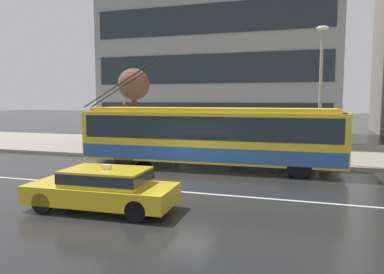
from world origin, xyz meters
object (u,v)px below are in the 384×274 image
(trolleybus, at_px, (210,135))
(bus_shelter, at_px, (203,124))
(pedestrian_at_shelter, at_px, (273,129))
(pedestrian_approaching_curb, at_px, (283,139))
(street_lamp, at_px, (321,83))
(taxi_oncoming_near, at_px, (103,187))
(street_tree_bare, at_px, (134,86))

(trolleybus, relative_size, bus_shelter, 3.66)
(bus_shelter, relative_size, pedestrian_at_shelter, 1.75)
(pedestrian_approaching_curb, height_order, street_lamp, street_lamp)
(trolleybus, height_order, taxi_oncoming_near, trolleybus)
(street_lamp, bearing_deg, street_tree_bare, 169.71)
(bus_shelter, bearing_deg, pedestrian_approaching_curb, 9.12)
(trolleybus, xyz_separation_m, street_tree_bare, (-6.12, 4.28, 2.53))
(taxi_oncoming_near, relative_size, pedestrian_approaching_curb, 2.85)
(street_tree_bare, bearing_deg, trolleybus, -34.96)
(trolleybus, relative_size, pedestrian_approaching_curb, 8.02)
(taxi_oncoming_near, bearing_deg, pedestrian_at_shelter, 68.06)
(trolleybus, bearing_deg, pedestrian_at_shelter, 44.32)
(taxi_oncoming_near, distance_m, street_lamp, 12.11)
(taxi_oncoming_near, xyz_separation_m, street_lamp, (6.39, 9.71, 3.42))
(trolleybus, height_order, pedestrian_at_shelter, trolleybus)
(trolleybus, distance_m, street_tree_bare, 7.88)
(pedestrian_at_shelter, bearing_deg, pedestrian_approaching_curb, 75.83)
(pedestrian_approaching_curb, xyz_separation_m, street_tree_bare, (-9.28, -0.08, 3.06))
(pedestrian_approaching_curb, relative_size, street_tree_bare, 0.31)
(street_lamp, bearing_deg, bus_shelter, 167.80)
(trolleybus, xyz_separation_m, pedestrian_approaching_curb, (3.16, 4.36, -0.53))
(pedestrian_at_shelter, height_order, street_tree_bare, street_tree_bare)
(pedestrian_at_shelter, height_order, pedestrian_approaching_curb, pedestrian_at_shelter)
(trolleybus, bearing_deg, bus_shelter, 110.45)
(taxi_oncoming_near, height_order, bus_shelter, bus_shelter)
(street_lamp, bearing_deg, trolleybus, -155.92)
(bus_shelter, distance_m, street_lamp, 6.90)
(bus_shelter, height_order, street_lamp, street_lamp)
(pedestrian_at_shelter, distance_m, pedestrian_approaching_curb, 1.87)
(taxi_oncoming_near, distance_m, pedestrian_approaching_curb, 12.65)
(trolleybus, bearing_deg, taxi_oncoming_near, -100.24)
(street_lamp, bearing_deg, taxi_oncoming_near, -123.33)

